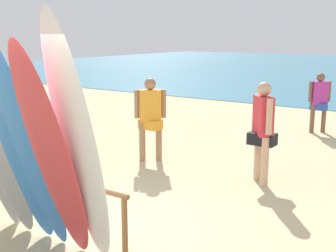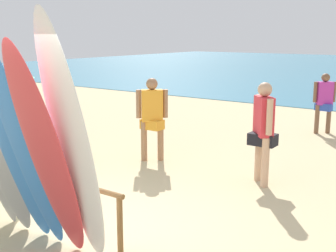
# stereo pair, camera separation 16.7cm
# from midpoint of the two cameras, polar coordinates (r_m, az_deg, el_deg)

# --- Properties ---
(surfboard_rack) EXTENTS (2.00, 0.07, 0.72)m
(surfboard_rack) POSITION_cam_midpoint_polar(r_m,az_deg,el_deg) (5.81, -12.42, -8.34)
(surfboard_rack) COLOR brown
(surfboard_rack) RESTS_ON ground
(surfboard_blue_2) EXTENTS (0.56, 0.85, 2.13)m
(surfboard_blue_2) POSITION_cam_midpoint_polar(r_m,az_deg,el_deg) (5.39, -17.80, -4.28)
(surfboard_blue_2) COLOR #337AD1
(surfboard_blue_2) RESTS_ON ground
(surfboard_blue_3) EXTENTS (0.50, 0.92, 2.56)m
(surfboard_blue_3) POSITION_cam_midpoint_polar(r_m,az_deg,el_deg) (5.08, -17.05, -2.71)
(surfboard_blue_3) COLOR #337AD1
(surfboard_blue_3) RESTS_ON ground
(surfboard_red_4) EXTENTS (0.58, 0.92, 2.49)m
(surfboard_red_4) POSITION_cam_midpoint_polar(r_m,az_deg,el_deg) (4.82, -14.33, -3.75)
(surfboard_red_4) COLOR #D13D42
(surfboard_red_4) RESTS_ON ground
(surfboard_white_5) EXTENTS (0.53, 0.75, 2.78)m
(surfboard_white_5) POSITION_cam_midpoint_polar(r_m,az_deg,el_deg) (4.66, -11.20, -2.30)
(surfboard_white_5) COLOR white
(surfboard_white_5) RESTS_ON ground
(beachgoer_by_water) EXTENTS (0.46, 0.41, 1.53)m
(beachgoer_by_water) POSITION_cam_midpoint_polar(r_m,az_deg,el_deg) (11.93, 19.78, 3.26)
(beachgoer_by_water) COLOR brown
(beachgoer_by_water) RESTS_ON ground
(beachgoer_midbeach) EXTENTS (0.50, 0.45, 1.66)m
(beachgoer_midbeach) POSITION_cam_midpoint_polar(r_m,az_deg,el_deg) (8.77, -1.51, 1.60)
(beachgoer_midbeach) COLOR #9E704C
(beachgoer_midbeach) RESTS_ON ground
(beachgoer_photographing) EXTENTS (0.47, 0.51, 1.73)m
(beachgoer_photographing) POSITION_cam_midpoint_polar(r_m,az_deg,el_deg) (7.57, 12.75, -0.02)
(beachgoer_photographing) COLOR tan
(beachgoer_photographing) RESTS_ON ground
(beach_chair_red) EXTENTS (0.57, 0.78, 0.80)m
(beach_chair_red) POSITION_cam_midpoint_polar(r_m,az_deg,el_deg) (9.26, -12.18, -1.48)
(beach_chair_red) COLOR #B7B7BC
(beach_chair_red) RESTS_ON ground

